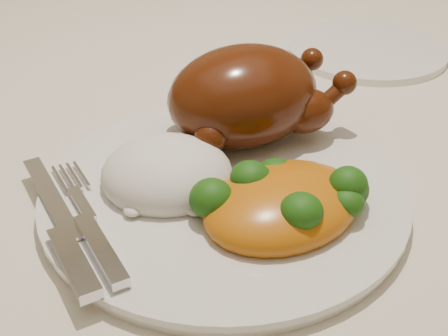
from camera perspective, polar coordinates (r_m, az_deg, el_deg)
name	(u,v)px	position (r m, az deg, el deg)	size (l,w,h in m)	color
dining_table	(262,155)	(0.79, 3.53, 1.21)	(1.60, 0.90, 0.76)	brown
tablecloth	(264,103)	(0.75, 3.72, 5.95)	(1.73, 1.03, 0.18)	beige
dinner_plate	(224,194)	(0.53, 0.00, -2.40)	(0.30, 0.30, 0.01)	silver
side_plate	(367,50)	(0.83, 12.96, 10.51)	(0.20, 0.20, 0.01)	silver
roast_chicken	(248,95)	(0.58, 2.17, 6.66)	(0.17, 0.11, 0.09)	#4E1E08
rice_mound	(167,175)	(0.52, -5.23, -0.62)	(0.14, 0.14, 0.06)	white
mac_and_cheese	(288,200)	(0.49, 5.86, -2.96)	(0.15, 0.13, 0.05)	#C7640C
cutlery	(78,234)	(0.48, -13.19, -5.93)	(0.04, 0.19, 0.01)	silver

